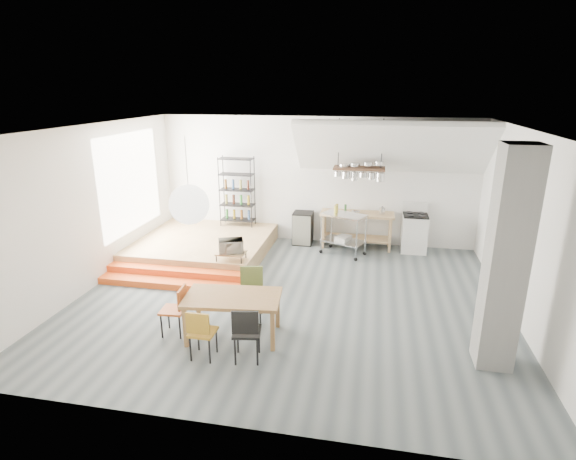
% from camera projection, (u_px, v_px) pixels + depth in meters
% --- Properties ---
extents(floor, '(8.00, 8.00, 0.00)m').
position_uv_depth(floor, '(290.00, 298.00, 8.63)').
color(floor, '#4D5659').
rests_on(floor, ground).
extents(wall_back, '(8.00, 0.04, 3.20)m').
position_uv_depth(wall_back, '(316.00, 181.00, 11.42)').
color(wall_back, silver).
rests_on(wall_back, ground).
extents(wall_left, '(0.04, 7.00, 3.20)m').
position_uv_depth(wall_left, '(91.00, 208.00, 8.87)').
color(wall_left, silver).
rests_on(wall_left, ground).
extents(wall_right, '(0.04, 7.00, 3.20)m').
position_uv_depth(wall_right, '(527.00, 231.00, 7.41)').
color(wall_right, silver).
rests_on(wall_right, ground).
extents(ceiling, '(8.00, 7.00, 0.02)m').
position_uv_depth(ceiling, '(290.00, 128.00, 7.66)').
color(ceiling, white).
rests_on(ceiling, wall_back).
extents(slope_ceiling, '(4.40, 1.44, 1.32)m').
position_uv_depth(slope_ceiling, '(391.00, 148.00, 10.24)').
color(slope_ceiling, white).
rests_on(slope_ceiling, wall_back).
extents(window_pane, '(0.02, 2.50, 2.20)m').
position_uv_depth(window_pane, '(131.00, 183.00, 10.21)').
color(window_pane, white).
rests_on(window_pane, wall_left).
extents(platform, '(3.00, 3.00, 0.40)m').
position_uv_depth(platform, '(204.00, 246.00, 10.89)').
color(platform, '#A88454').
rests_on(platform, ground).
extents(step_lower, '(3.00, 0.35, 0.13)m').
position_uv_depth(step_lower, '(170.00, 284.00, 9.11)').
color(step_lower, '#EF581C').
rests_on(step_lower, ground).
extents(step_upper, '(3.00, 0.35, 0.27)m').
position_uv_depth(step_upper, '(177.00, 274.00, 9.42)').
color(step_upper, '#EF581C').
rests_on(step_upper, ground).
extents(concrete_column, '(0.50, 0.50, 3.20)m').
position_uv_depth(concrete_column, '(506.00, 261.00, 6.14)').
color(concrete_column, gray).
rests_on(concrete_column, ground).
extents(kitchen_counter, '(1.80, 0.60, 0.91)m').
position_uv_depth(kitchen_counter, '(357.00, 224.00, 11.18)').
color(kitchen_counter, '#A88454').
rests_on(kitchen_counter, ground).
extents(stove, '(0.60, 0.60, 1.18)m').
position_uv_depth(stove, '(414.00, 232.00, 10.98)').
color(stove, white).
rests_on(stove, ground).
extents(pot_rack, '(1.20, 0.50, 1.43)m').
position_uv_depth(pot_rack, '(360.00, 172.00, 10.56)').
color(pot_rack, '#43281B').
rests_on(pot_rack, ceiling).
extents(wire_shelving, '(0.88, 0.38, 1.80)m').
position_uv_depth(wire_shelving, '(237.00, 191.00, 11.58)').
color(wire_shelving, black).
rests_on(wire_shelving, platform).
extents(microwave_shelf, '(0.60, 0.40, 0.16)m').
position_uv_depth(microwave_shelf, '(231.00, 253.00, 9.42)').
color(microwave_shelf, '#A88454').
rests_on(microwave_shelf, platform).
extents(paper_lantern, '(0.60, 0.60, 0.60)m').
position_uv_depth(paper_lantern, '(189.00, 204.00, 6.69)').
color(paper_lantern, white).
rests_on(paper_lantern, ceiling).
extents(dining_table, '(1.59, 1.00, 0.72)m').
position_uv_depth(dining_table, '(233.00, 301.00, 7.12)').
color(dining_table, olive).
rests_on(dining_table, ground).
extents(chair_mustard, '(0.37, 0.37, 0.81)m').
position_uv_depth(chair_mustard, '(201.00, 330.00, 6.55)').
color(chair_mustard, '#A3741B').
rests_on(chair_mustard, ground).
extents(chair_black, '(0.47, 0.47, 0.88)m').
position_uv_depth(chair_black, '(246.00, 330.00, 6.48)').
color(chair_black, black).
rests_on(chair_black, ground).
extents(chair_olive, '(0.48, 0.48, 0.91)m').
position_uv_depth(chair_olive, '(251.00, 288.00, 7.79)').
color(chair_olive, '#5D6C33').
rests_on(chair_olive, ground).
extents(chair_red, '(0.41, 0.41, 0.83)m').
position_uv_depth(chair_red, '(177.00, 306.00, 7.24)').
color(chair_red, '#BA4F1A').
rests_on(chair_red, ground).
extents(rolling_cart, '(1.15, 0.92, 1.01)m').
position_uv_depth(rolling_cart, '(344.00, 228.00, 10.72)').
color(rolling_cart, silver).
rests_on(rolling_cart, ground).
extents(mini_fridge, '(0.49, 0.49, 0.83)m').
position_uv_depth(mini_fridge, '(303.00, 228.00, 11.54)').
color(mini_fridge, black).
rests_on(mini_fridge, ground).
extents(microwave, '(0.60, 0.50, 0.28)m').
position_uv_depth(microwave, '(231.00, 246.00, 9.37)').
color(microwave, beige).
rests_on(microwave, microwave_shelf).
extents(bowl, '(0.24, 0.24, 0.05)m').
position_uv_depth(bowl, '(356.00, 212.00, 11.05)').
color(bowl, silver).
rests_on(bowl, kitchen_counter).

